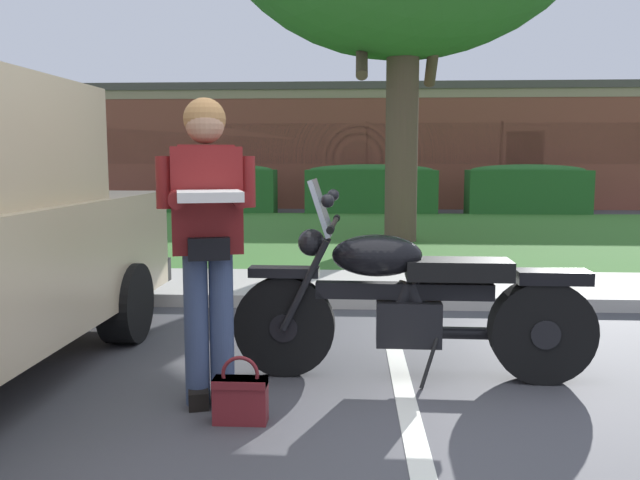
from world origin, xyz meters
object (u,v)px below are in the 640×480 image
object	(u,v)px
motorcycle	(425,302)
hedge_center_left	(371,188)
brick_building	(365,148)
handbag	(240,396)
rider_person	(207,227)
hedge_center_right	(527,189)
hedge_left	(218,188)

from	to	relation	value
motorcycle	hedge_center_left	distance (m)	12.30
hedge_center_left	brick_building	bearing A→B (deg)	90.64
handbag	hedge_center_left	xyz separation A→B (m)	(0.93, 13.07, 0.51)
motorcycle	hedge_center_left	bearing A→B (deg)	90.43
rider_person	hedge_center_right	size ratio (longest dim) A/B	0.59
motorcycle	hedge_center_left	xyz separation A→B (m)	(-0.09, 12.30, 0.16)
hedge_center_left	rider_person	bearing A→B (deg)	-95.14
hedge_left	handbag	bearing A→B (deg)	-77.64
motorcycle	rider_person	distance (m)	1.44
rider_person	hedge_center_right	xyz separation A→B (m)	(4.95, 12.81, -0.36)
hedge_center_right	handbag	bearing A→B (deg)	-109.91
hedge_center_left	brick_building	world-z (taller)	brick_building
motorcycle	hedge_left	bearing A→B (deg)	107.55
hedge_center_left	hedge_left	bearing A→B (deg)	180.00
rider_person	brick_building	xyz separation A→B (m)	(1.08, 19.25, 0.71)
motorcycle	hedge_center_right	bearing A→B (deg)	73.23
rider_person	hedge_center_right	world-z (taller)	rider_person
handbag	rider_person	bearing A→B (deg)	129.89
rider_person	motorcycle	bearing A→B (deg)	22.21
handbag	hedge_center_right	bearing A→B (deg)	70.09
hedge_center_right	brick_building	xyz separation A→B (m)	(-3.87, 6.45, 1.07)
motorcycle	hedge_left	size ratio (longest dim) A/B	0.78
hedge_left	hedge_center_left	bearing A→B (deg)	-0.00
rider_person	brick_building	size ratio (longest dim) A/B	0.08
rider_person	hedge_center_left	distance (m)	12.86
handbag	brick_building	distance (m)	19.59
rider_person	hedge_center_right	distance (m)	13.73
handbag	brick_building	size ratio (longest dim) A/B	0.02
motorcycle	rider_person	size ratio (longest dim) A/B	1.32
hedge_center_right	brick_building	distance (m)	7.59
brick_building	motorcycle	bearing A→B (deg)	-89.50
rider_person	handbag	size ratio (longest dim) A/B	4.74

